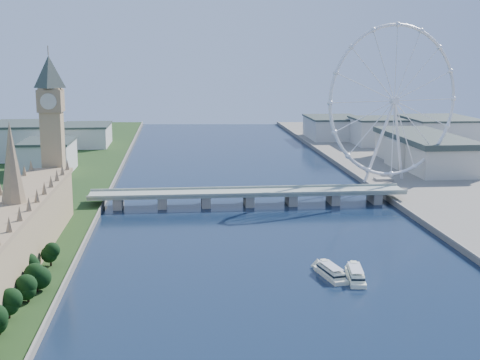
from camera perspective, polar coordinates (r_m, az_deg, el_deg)
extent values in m
cube|color=tan|center=(344.09, -18.56, -4.50)|extent=(24.00, 200.00, 28.00)
cone|color=#937A59|center=(336.78, -18.92, 1.42)|extent=(12.00, 12.00, 40.00)
cube|color=tan|center=(442.78, -15.65, 2.40)|extent=(13.00, 13.00, 80.00)
cube|color=#937A59|center=(439.50, -15.86, 6.53)|extent=(15.00, 15.00, 14.00)
pyramid|color=#2D3833|center=(438.53, -16.05, 10.18)|extent=(20.02, 20.02, 20.00)
cube|color=gray|center=(465.91, 0.74, -1.11)|extent=(220.00, 22.00, 2.00)
cube|color=gray|center=(466.15, -10.33, -1.87)|extent=(6.00, 20.00, 7.50)
cube|color=gray|center=(464.47, -6.64, -1.82)|extent=(6.00, 20.00, 7.50)
cube|color=gray|center=(464.72, -2.94, -1.75)|extent=(6.00, 20.00, 7.50)
cube|color=gray|center=(466.91, 0.74, -1.68)|extent=(6.00, 20.00, 7.50)
cube|color=gray|center=(471.00, 4.37, -1.60)|extent=(6.00, 20.00, 7.50)
cube|color=gray|center=(476.94, 7.93, -1.51)|extent=(6.00, 20.00, 7.50)
cube|color=gray|center=(484.68, 11.38, -1.43)|extent=(6.00, 20.00, 7.50)
torus|color=silver|center=(536.90, 13.04, 6.61)|extent=(113.60, 39.12, 118.60)
cylinder|color=silver|center=(536.90, 13.04, 6.61)|extent=(7.25, 6.61, 6.00)
cube|color=gray|center=(553.40, 12.14, 0.07)|extent=(14.00, 10.00, 2.00)
cube|color=beige|center=(600.33, -16.01, 1.88)|extent=(40.00, 60.00, 26.00)
cube|color=beige|center=(695.32, -17.94, 3.19)|extent=(60.00, 80.00, 32.00)
cube|color=beige|center=(765.42, -12.98, 3.70)|extent=(50.00, 70.00, 22.00)
cube|color=beige|center=(773.18, 11.89, 4.04)|extent=(60.00, 60.00, 28.00)
cube|color=beige|center=(774.45, 16.58, 3.91)|extent=(70.00, 90.00, 30.00)
cube|color=beige|center=(820.39, 7.97, 4.40)|extent=(60.00, 80.00, 24.00)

